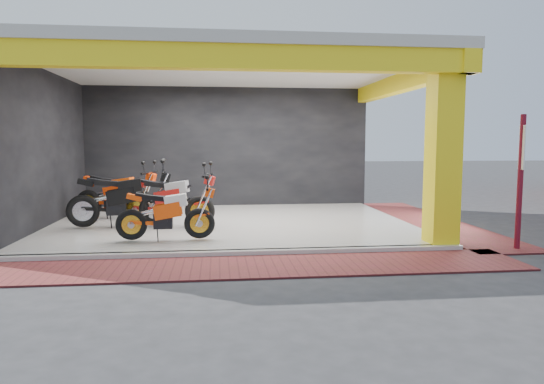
% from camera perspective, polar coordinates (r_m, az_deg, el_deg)
% --- Properties ---
extents(ground, '(80.00, 80.00, 0.00)m').
position_cam_1_polar(ground, '(9.30, -4.50, -6.08)').
color(ground, '#2D2D30').
rests_on(ground, ground).
extents(showroom_floor, '(8.00, 6.00, 0.10)m').
position_cam_1_polar(showroom_floor, '(11.25, -4.85, -3.74)').
color(showroom_floor, white).
rests_on(showroom_floor, ground).
extents(showroom_ceiling, '(8.40, 6.40, 0.20)m').
position_cam_1_polar(showroom_ceiling, '(11.22, -5.01, 14.43)').
color(showroom_ceiling, beige).
rests_on(showroom_ceiling, corner_column).
extents(back_wall, '(8.20, 0.20, 3.50)m').
position_cam_1_polar(back_wall, '(14.20, -5.27, 5.13)').
color(back_wall, black).
rests_on(back_wall, ground).
extents(left_wall, '(0.20, 6.20, 3.50)m').
position_cam_1_polar(left_wall, '(11.73, -25.45, 4.45)').
color(left_wall, black).
rests_on(left_wall, ground).
extents(corner_column, '(0.50, 0.50, 3.50)m').
position_cam_1_polar(corner_column, '(9.28, 19.49, 4.47)').
color(corner_column, yellow).
rests_on(corner_column, ground).
extents(header_beam_front, '(8.40, 0.30, 0.40)m').
position_cam_1_polar(header_beam_front, '(8.22, -4.43, 15.51)').
color(header_beam_front, yellow).
rests_on(header_beam_front, corner_column).
extents(header_beam_right, '(0.30, 6.40, 0.40)m').
position_cam_1_polar(header_beam_right, '(11.98, 14.97, 12.26)').
color(header_beam_right, yellow).
rests_on(header_beam_right, corner_column).
extents(floor_kerb, '(8.00, 0.20, 0.10)m').
position_cam_1_polar(floor_kerb, '(8.29, -4.25, -7.20)').
color(floor_kerb, white).
rests_on(floor_kerb, ground).
extents(paver_front, '(9.00, 1.40, 0.03)m').
position_cam_1_polar(paver_front, '(7.54, -4.01, -8.78)').
color(paver_front, maroon).
rests_on(paver_front, ground).
extents(paver_right, '(1.40, 7.00, 0.03)m').
position_cam_1_polar(paver_right, '(12.36, 18.03, -3.31)').
color(paver_right, maroon).
rests_on(paver_right, ground).
extents(signpost, '(0.13, 0.33, 2.41)m').
position_cam_1_polar(signpost, '(9.63, 27.19, 1.63)').
color(signpost, maroon).
rests_on(signpost, ground).
extents(moto_hero, '(1.92, 0.72, 1.18)m').
position_cam_1_polar(moto_hero, '(9.15, -8.55, -1.95)').
color(moto_hero, '#FA4A0A').
rests_on(moto_hero, showroom_floor).
extents(moto_row_a, '(2.33, 1.27, 1.35)m').
position_cam_1_polar(moto_row_a, '(10.49, -8.52, -0.48)').
color(moto_row_a, '#AF1712').
rests_on(moto_row_a, showroom_floor).
extents(moto_row_b, '(2.36, 1.02, 1.41)m').
position_cam_1_polar(moto_row_b, '(10.82, -13.62, -0.24)').
color(moto_row_b, black).
rests_on(moto_row_b, showroom_floor).
extents(moto_row_c, '(2.34, 1.45, 1.34)m').
position_cam_1_polar(moto_row_c, '(11.84, -14.98, 0.07)').
color(moto_row_c, red).
rests_on(moto_row_c, showroom_floor).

